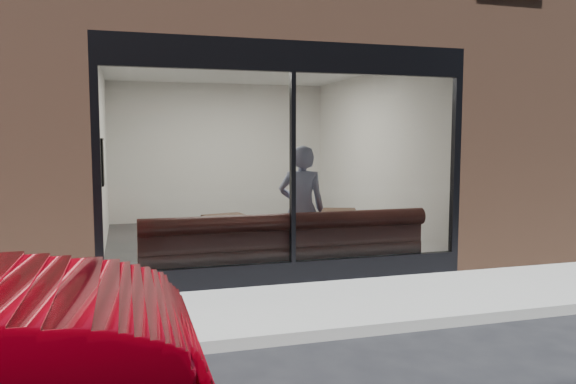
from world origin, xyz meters
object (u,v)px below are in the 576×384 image
object	(u,v)px
banquette	(284,261)
person	(302,209)
cafe_table_left	(227,217)
cafe_table_right	(339,211)
cafe_chair_right	(292,235)

from	to	relation	value
banquette	person	world-z (taller)	person
cafe_table_left	cafe_table_right	xyz separation A→B (m)	(1.90, 0.19, 0.00)
cafe_table_right	banquette	bearing A→B (deg)	-137.66
cafe_chair_right	cafe_table_right	bearing A→B (deg)	144.79
cafe_table_left	cafe_table_right	bearing A→B (deg)	5.56
banquette	cafe_table_left	size ratio (longest dim) A/B	6.37
person	cafe_table_left	distance (m)	1.21
banquette	person	distance (m)	0.82
person	cafe_table_left	size ratio (longest dim) A/B	2.93
banquette	cafe_table_left	xyz separation A→B (m)	(-0.64, 0.97, 0.52)
banquette	cafe_table_left	distance (m)	1.27
cafe_table_right	cafe_chair_right	distance (m)	1.06
person	cafe_table_left	bearing A→B (deg)	-21.07
cafe_table_right	cafe_chair_right	xyz separation A→B (m)	(-0.59, 0.73, -0.50)
person	cafe_table_left	world-z (taller)	person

